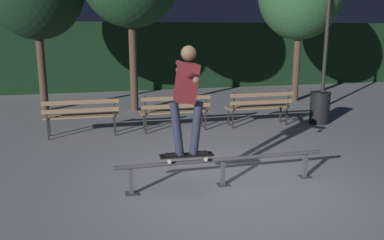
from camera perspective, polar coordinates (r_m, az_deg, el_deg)
ground_plane at (r=5.95m, az=4.66°, el=-9.62°), size 90.00×90.00×0.00m
hedge_backdrop at (r=16.02m, az=-7.70°, el=9.27°), size 24.00×1.20×2.63m
grind_rail at (r=5.88m, az=4.58°, el=-6.51°), size 3.22×0.18×0.44m
skateboard at (r=5.67m, az=-0.78°, el=-5.22°), size 0.79×0.24×0.09m
skateboarder at (r=5.46m, az=-0.78°, el=4.17°), size 0.62×1.41×1.56m
park_bench_leftmost at (r=8.82m, az=-15.86°, el=0.99°), size 1.60×0.42×0.88m
park_bench_left_center at (r=8.99m, az=-2.46°, el=1.68°), size 1.60×0.42×0.88m
park_bench_right_center at (r=9.62m, az=9.82°, el=2.24°), size 1.60×0.42×0.88m
lamp_post_right at (r=12.27m, az=19.19°, el=13.10°), size 0.32×0.32×3.90m
trash_can at (r=10.31m, az=18.17°, el=1.79°), size 0.52×0.52×0.80m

